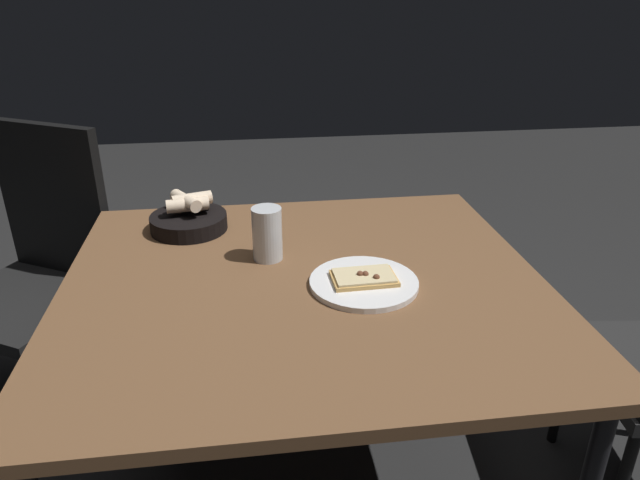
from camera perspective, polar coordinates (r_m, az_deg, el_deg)
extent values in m
cube|color=brown|center=(1.43, -1.55, -4.41)|extent=(1.17, 1.06, 0.03)
cylinder|color=black|center=(2.05, -17.82, -7.41)|extent=(0.04, 0.04, 0.67)
cylinder|color=black|center=(2.11, 11.50, -5.58)|extent=(0.04, 0.04, 0.67)
cylinder|color=white|center=(1.40, 4.32, -4.21)|extent=(0.26, 0.26, 0.01)
cube|color=tan|center=(1.39, 4.33, -3.77)|extent=(0.16, 0.10, 0.01)
cube|color=beige|center=(1.39, 4.35, -3.48)|extent=(0.14, 0.09, 0.01)
sphere|color=brown|center=(1.38, 5.56, -3.66)|extent=(0.02, 0.02, 0.02)
sphere|color=brown|center=(1.39, 3.95, -3.35)|extent=(0.02, 0.02, 0.02)
sphere|color=brown|center=(1.39, 4.48, -3.36)|extent=(0.02, 0.02, 0.02)
cylinder|color=black|center=(1.73, -12.75, 1.71)|extent=(0.22, 0.22, 0.05)
cylinder|color=beige|center=(1.73, -12.46, 3.88)|extent=(0.12, 0.07, 0.04)
cylinder|color=beige|center=(1.71, -12.86, 3.38)|extent=(0.12, 0.06, 0.04)
cylinder|color=beige|center=(1.72, -13.05, 3.78)|extent=(0.10, 0.12, 0.04)
cylinder|color=#AF2114|center=(1.72, -11.12, 1.55)|extent=(0.06, 0.06, 0.03)
cylinder|color=silver|center=(1.51, -5.21, 0.62)|extent=(0.08, 0.08, 0.14)
cylinder|color=#B78A17|center=(1.51, -5.18, -0.10)|extent=(0.07, 0.07, 0.09)
cube|color=black|center=(2.11, -27.10, -5.44)|extent=(0.60, 0.60, 0.04)
cube|color=black|center=(2.12, -24.68, 3.55)|extent=(0.38, 0.24, 0.52)
cylinder|color=black|center=(2.00, -26.05, -14.60)|extent=(0.03, 0.03, 0.40)
cylinder|color=black|center=(2.45, -25.94, -6.98)|extent=(0.03, 0.03, 0.40)
cylinder|color=black|center=(2.21, -19.03, -9.28)|extent=(0.03, 0.03, 0.40)
cylinder|color=black|center=(2.02, 22.65, -13.53)|extent=(0.03, 0.03, 0.40)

